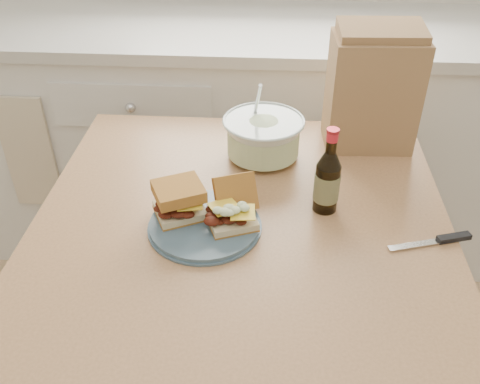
# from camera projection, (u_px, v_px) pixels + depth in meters

# --- Properties ---
(cabinet_run) EXTENTS (2.50, 0.64, 0.94)m
(cabinet_run) POSITION_uv_depth(u_px,v_px,m) (276.00, 138.00, 2.19)
(cabinet_run) COLOR white
(cabinet_run) RESTS_ON ground
(dining_table) EXTENTS (0.96, 0.96, 0.80)m
(dining_table) POSITION_uv_depth(u_px,v_px,m) (242.00, 254.00, 1.31)
(dining_table) COLOR tan
(dining_table) RESTS_ON ground
(plate) EXTENTS (0.25, 0.25, 0.02)m
(plate) POSITION_uv_depth(u_px,v_px,m) (205.00, 225.00, 1.20)
(plate) COLOR #486274
(plate) RESTS_ON dining_table
(sandwich_left) EXTENTS (0.14, 0.13, 0.08)m
(sandwich_left) POSITION_uv_depth(u_px,v_px,m) (179.00, 200.00, 1.20)
(sandwich_left) COLOR beige
(sandwich_left) RESTS_ON plate
(sandwich_right) EXTENTS (0.13, 0.17, 0.09)m
(sandwich_right) POSITION_uv_depth(u_px,v_px,m) (233.00, 207.00, 1.20)
(sandwich_right) COLOR beige
(sandwich_right) RESTS_ON plate
(coleslaw_bowl) EXTENTS (0.22, 0.22, 0.22)m
(coleslaw_bowl) POSITION_uv_depth(u_px,v_px,m) (263.00, 139.00, 1.42)
(coleslaw_bowl) COLOR silver
(coleslaw_bowl) RESTS_ON dining_table
(beer_bottle) EXTENTS (0.06, 0.06, 0.21)m
(beer_bottle) POSITION_uv_depth(u_px,v_px,m) (327.00, 180.00, 1.22)
(beer_bottle) COLOR black
(beer_bottle) RESTS_ON dining_table
(knife) EXTENTS (0.19, 0.07, 0.01)m
(knife) POSITION_uv_depth(u_px,v_px,m) (444.00, 239.00, 1.17)
(knife) COLOR silver
(knife) RESTS_ON dining_table
(paper_bag) EXTENTS (0.24, 0.16, 0.31)m
(paper_bag) POSITION_uv_depth(u_px,v_px,m) (372.00, 93.00, 1.43)
(paper_bag) COLOR #967648
(paper_bag) RESTS_ON dining_table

